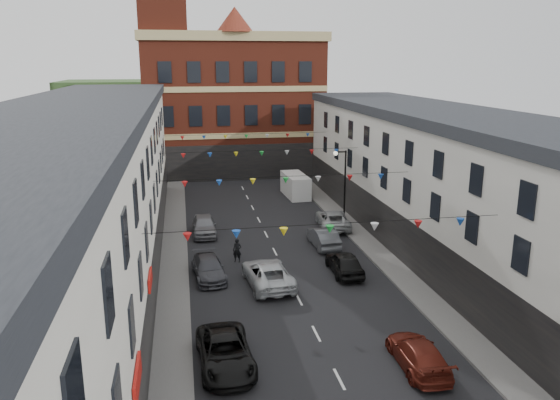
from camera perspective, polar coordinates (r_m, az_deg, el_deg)
ground at (r=30.95m, az=1.99°, el=-10.35°), size 160.00×160.00×0.00m
pavement_left at (r=32.16m, az=-11.06°, el=-9.50°), size 1.80×64.00×0.15m
pavement_right at (r=34.65m, az=12.61°, el=-7.80°), size 1.80×64.00×0.15m
terrace_left at (r=30.02m, az=-20.91°, el=-1.25°), size 8.40×56.00×10.70m
terrace_right at (r=34.54m, az=21.17°, el=-0.17°), size 8.40×56.00×9.70m
civic_building at (r=65.87m, az=-5.03°, el=10.09°), size 20.60×13.30×18.50m
clock_tower at (r=62.52m, az=-12.03°, el=15.86°), size 5.60×5.60×30.00m
distant_hill at (r=89.85m, az=-9.01°, el=9.08°), size 40.00×14.00×10.00m
street_lamp at (r=44.27m, az=6.51°, el=2.47°), size 1.10×0.36×6.00m
car_left_c at (r=24.62m, az=-5.74°, el=-15.55°), size 2.48×5.00×1.36m
car_left_d at (r=33.86m, az=-7.46°, el=-7.08°), size 2.16×4.52×1.27m
car_left_e at (r=42.09m, az=-7.93°, el=-2.64°), size 1.77×4.37×1.49m
car_right_c at (r=25.18m, az=14.24°, el=-15.34°), size 1.95×4.46×1.28m
car_right_d at (r=34.42m, az=6.76°, el=-6.54°), size 1.77×4.24×1.44m
car_right_e at (r=39.15m, az=4.55°, el=-3.91°), size 1.60×4.30×1.40m
car_right_f at (r=43.60m, az=5.54°, el=-2.02°), size 2.95×5.32×1.41m
moving_car at (r=32.51m, az=-1.28°, el=-7.70°), size 2.85×5.43×1.46m
white_van at (r=53.50m, az=1.62°, el=1.53°), size 2.14×5.01×2.18m
pedestrian at (r=36.20m, az=-4.49°, el=-5.29°), size 0.68×0.55×1.60m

